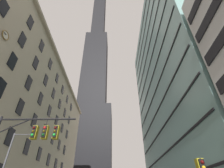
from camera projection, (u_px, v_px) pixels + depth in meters
name	position (u px, v px, depth m)	size (l,w,h in m)	color
station_building	(7.00, 118.00, 33.05)	(16.43, 57.38, 29.79)	#BCAF93
dark_skyscraper	(94.00, 86.00, 121.58)	(25.84, 25.84, 234.24)	black
glass_office_midrise	(189.00, 83.00, 38.18)	(17.65, 38.02, 47.15)	gray
traffic_signal_mast	(28.00, 141.00, 12.68)	(6.36, 0.63, 7.12)	black
street_lamppost	(8.00, 163.00, 16.72)	(2.47, 0.32, 7.51)	#47474C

